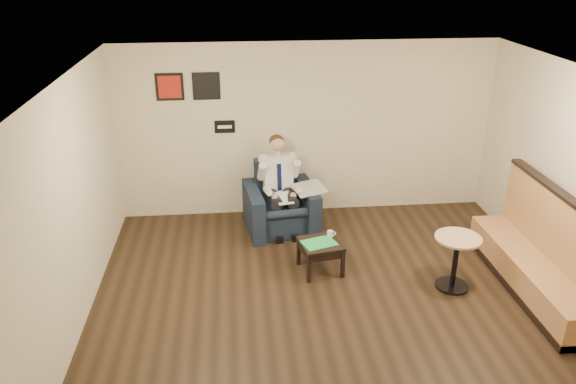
{
  "coord_description": "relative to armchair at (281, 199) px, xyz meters",
  "views": [
    {
      "loc": [
        -1.15,
        -5.56,
        4.07
      ],
      "look_at": [
        -0.48,
        1.2,
        1.12
      ],
      "focal_mm": 35.0,
      "sensor_mm": 36.0,
      "label": 1
    }
  ],
  "objects": [
    {
      "name": "ground",
      "position": [
        0.48,
        -2.34,
        -0.51
      ],
      "size": [
        6.0,
        6.0,
        0.0
      ],
      "primitive_type": "plane",
      "color": "black",
      "rests_on": "ground"
    },
    {
      "name": "armchair",
      "position": [
        0.0,
        0.0,
        0.0
      ],
      "size": [
        1.17,
        1.17,
        1.02
      ],
      "primitive_type": "cube",
      "rotation": [
        0.0,
        0.0,
        0.12
      ],
      "color": "black",
      "rests_on": "ground"
    },
    {
      "name": "wall_back",
      "position": [
        0.48,
        0.66,
        0.89
      ],
      "size": [
        6.0,
        0.02,
        2.8
      ],
      "primitive_type": "cube",
      "color": "#F0E6C4",
      "rests_on": "ground"
    },
    {
      "name": "art_print_right",
      "position": [
        -1.07,
        0.64,
        1.64
      ],
      "size": [
        0.42,
        0.03,
        0.42
      ],
      "primitive_type": "cube",
      "color": "black",
      "rests_on": "wall_back"
    },
    {
      "name": "lap_papers",
      "position": [
        0.03,
        -0.24,
        0.12
      ],
      "size": [
        0.29,
        0.37,
        0.01
      ],
      "primitive_type": "cube",
      "rotation": [
        0.0,
        0.0,
        0.19
      ],
      "color": "white",
      "rests_on": "seated_man"
    },
    {
      "name": "seated_man",
      "position": [
        0.02,
        -0.13,
        0.19
      ],
      "size": [
        0.78,
        1.07,
        1.4
      ],
      "primitive_type": null,
      "rotation": [
        0.0,
        0.0,
        0.12
      ],
      "color": "silver",
      "rests_on": "armchair"
    },
    {
      "name": "art_print_left",
      "position": [
        -1.62,
        0.64,
        1.64
      ],
      "size": [
        0.42,
        0.03,
        0.42
      ],
      "primitive_type": "cube",
      "color": "red",
      "rests_on": "wall_back"
    },
    {
      "name": "side_table",
      "position": [
        0.42,
        -1.33,
        -0.29
      ],
      "size": [
        0.62,
        0.62,
        0.44
      ],
      "primitive_type": "cube",
      "rotation": [
        0.0,
        0.0,
        0.18
      ],
      "color": "black",
      "rests_on": "ground"
    },
    {
      "name": "ceiling",
      "position": [
        0.48,
        -2.34,
        2.29
      ],
      "size": [
        6.0,
        6.0,
        0.02
      ],
      "primitive_type": "cube",
      "color": "white",
      "rests_on": "wall_back"
    },
    {
      "name": "banquette",
      "position": [
        3.07,
        -2.03,
        0.14
      ],
      "size": [
        0.61,
        2.55,
        1.3
      ],
      "primitive_type": "cube",
      "color": "#B47B45",
      "rests_on": "ground"
    },
    {
      "name": "seating_sign",
      "position": [
        -0.82,
        0.64,
        0.99
      ],
      "size": [
        0.32,
        0.02,
        0.2
      ],
      "primitive_type": "cube",
      "color": "black",
      "rests_on": "wall_back"
    },
    {
      "name": "smartphone",
      "position": [
        0.44,
        -1.17,
        -0.07
      ],
      "size": [
        0.14,
        0.07,
        0.01
      ],
      "primitive_type": "cube",
      "rotation": [
        0.0,
        0.0,
        0.0
      ],
      "color": "black",
      "rests_on": "side_table"
    },
    {
      "name": "newspaper",
      "position": [
        0.44,
        -0.06,
        0.18
      ],
      "size": [
        0.53,
        0.62,
        0.01
      ],
      "primitive_type": "cube",
      "rotation": [
        0.0,
        0.0,
        0.17
      ],
      "color": "silver",
      "rests_on": "armchair"
    },
    {
      "name": "cafe_table",
      "position": [
        2.09,
        -1.9,
        -0.14
      ],
      "size": [
        0.59,
        0.59,
        0.73
      ],
      "primitive_type": "cylinder",
      "rotation": [
        0.0,
        0.0,
        -0.0
      ],
      "color": "tan",
      "rests_on": "ground"
    },
    {
      "name": "green_folder",
      "position": [
        0.4,
        -1.35,
        -0.07
      ],
      "size": [
        0.51,
        0.43,
        0.01
      ],
      "primitive_type": "cube",
      "rotation": [
        0.0,
        0.0,
        0.32
      ],
      "color": "green",
      "rests_on": "side_table"
    },
    {
      "name": "coffee_mug",
      "position": [
        0.58,
        -1.18,
        -0.03
      ],
      "size": [
        0.09,
        0.09,
        0.09
      ],
      "primitive_type": "cylinder",
      "rotation": [
        0.0,
        0.0,
        0.18
      ],
      "color": "white",
      "rests_on": "side_table"
    },
    {
      "name": "wall_left",
      "position": [
        -2.52,
        -2.34,
        0.89
      ],
      "size": [
        0.02,
        6.0,
        2.8
      ],
      "primitive_type": "cube",
      "color": "#F0E6C4",
      "rests_on": "ground"
    }
  ]
}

